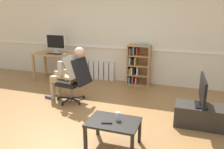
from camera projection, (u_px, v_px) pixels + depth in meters
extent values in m
plane|color=olive|center=(88.00, 125.00, 4.13)|extent=(18.00, 18.00, 0.00)
cube|color=beige|center=(129.00, 32.00, 6.16)|extent=(12.00, 0.10, 2.70)
cube|color=white|center=(128.00, 49.00, 6.22)|extent=(12.00, 0.03, 0.05)
cube|color=tan|center=(34.00, 68.00, 6.50)|extent=(0.06, 0.06, 0.72)
cube|color=tan|center=(72.00, 71.00, 6.13)|extent=(0.06, 0.06, 0.72)
cube|color=tan|center=(81.00, 66.00, 6.64)|extent=(0.06, 0.06, 0.72)
cube|color=tan|center=(45.00, 63.00, 7.00)|extent=(0.06, 0.06, 0.72)
cube|color=tan|center=(57.00, 54.00, 6.46)|extent=(1.26, 0.64, 0.04)
cube|color=silver|center=(56.00, 52.00, 6.53)|extent=(0.18, 0.14, 0.01)
cube|color=silver|center=(56.00, 50.00, 6.53)|extent=(0.04, 0.02, 0.10)
cube|color=silver|center=(56.00, 42.00, 6.46)|extent=(0.57, 0.02, 0.39)
cube|color=black|center=(55.00, 42.00, 6.45)|extent=(0.53, 0.00, 0.35)
cube|color=black|center=(54.00, 54.00, 6.33)|extent=(0.42, 0.12, 0.02)
cube|color=white|center=(65.00, 54.00, 6.25)|extent=(0.06, 0.10, 0.03)
cube|color=#AD7F4C|center=(128.00, 65.00, 6.16)|extent=(0.03, 0.28, 1.05)
cube|color=#AD7F4C|center=(149.00, 66.00, 5.99)|extent=(0.03, 0.28, 1.05)
cube|color=#AD7F4C|center=(140.00, 64.00, 6.20)|extent=(0.55, 0.02, 1.05)
cube|color=#AD7F4C|center=(138.00, 84.00, 6.22)|extent=(0.52, 0.28, 0.03)
cube|color=#AD7F4C|center=(138.00, 75.00, 6.14)|extent=(0.52, 0.28, 0.03)
cube|color=#AD7F4C|center=(139.00, 65.00, 6.07)|extent=(0.52, 0.28, 0.03)
cube|color=#AD7F4C|center=(139.00, 56.00, 6.00)|extent=(0.52, 0.28, 0.03)
cube|color=#AD7F4C|center=(139.00, 46.00, 5.93)|extent=(0.52, 0.28, 0.03)
cube|color=#6699A3|center=(130.00, 80.00, 6.24)|extent=(0.04, 0.19, 0.19)
cube|color=gold|center=(130.00, 71.00, 6.18)|extent=(0.03, 0.19, 0.15)
cube|color=beige|center=(130.00, 60.00, 6.11)|extent=(0.05, 0.19, 0.20)
cube|color=orange|center=(131.00, 51.00, 6.06)|extent=(0.03, 0.19, 0.17)
cube|color=black|center=(132.00, 80.00, 6.24)|extent=(0.03, 0.19, 0.16)
cube|color=white|center=(132.00, 70.00, 6.15)|extent=(0.04, 0.19, 0.19)
cube|color=black|center=(133.00, 61.00, 6.11)|extent=(0.04, 0.19, 0.15)
cube|color=black|center=(132.00, 51.00, 6.02)|extent=(0.05, 0.19, 0.19)
cube|color=red|center=(133.00, 79.00, 6.21)|extent=(0.04, 0.19, 0.23)
cube|color=black|center=(135.00, 70.00, 6.15)|extent=(0.03, 0.19, 0.22)
cube|color=#2D519E|center=(135.00, 61.00, 6.06)|extent=(0.04, 0.19, 0.18)
cube|color=#6699A3|center=(134.00, 50.00, 6.01)|extent=(0.03, 0.19, 0.22)
cube|color=beige|center=(136.00, 80.00, 6.21)|extent=(0.02, 0.19, 0.17)
cube|color=white|center=(138.00, 70.00, 6.13)|extent=(0.03, 0.19, 0.21)
cube|color=gold|center=(136.00, 61.00, 6.05)|extent=(0.03, 0.19, 0.22)
cube|color=red|center=(137.00, 51.00, 5.99)|extent=(0.03, 0.19, 0.18)
cube|color=#6699A3|center=(143.00, 45.00, 5.92)|extent=(0.16, 0.22, 0.02)
cube|color=white|center=(87.00, 69.00, 6.73)|extent=(0.12, 0.08, 0.52)
cube|color=white|center=(92.00, 70.00, 6.68)|extent=(0.12, 0.08, 0.52)
cube|color=white|center=(97.00, 70.00, 6.64)|extent=(0.12, 0.08, 0.52)
cube|color=white|center=(102.00, 71.00, 6.59)|extent=(0.12, 0.08, 0.52)
cube|color=white|center=(107.00, 71.00, 6.54)|extent=(0.12, 0.08, 0.52)
cube|color=white|center=(112.00, 71.00, 6.50)|extent=(0.12, 0.08, 0.52)
cube|color=black|center=(67.00, 100.00, 5.02)|extent=(0.08, 0.30, 0.02)
cylinder|color=black|center=(62.00, 105.00, 4.90)|extent=(0.03, 0.06, 0.06)
cube|color=black|center=(75.00, 100.00, 5.04)|extent=(0.28, 0.17, 0.02)
cylinder|color=black|center=(79.00, 104.00, 4.95)|extent=(0.06, 0.04, 0.06)
cube|color=black|center=(78.00, 97.00, 5.21)|extent=(0.24, 0.24, 0.02)
cylinder|color=black|center=(84.00, 97.00, 5.29)|extent=(0.05, 0.06, 0.06)
cube|color=black|center=(71.00, 96.00, 5.29)|extent=(0.17, 0.28, 0.02)
cylinder|color=black|center=(71.00, 95.00, 5.44)|extent=(0.05, 0.06, 0.06)
cube|color=black|center=(64.00, 98.00, 5.17)|extent=(0.30, 0.09, 0.02)
cylinder|color=black|center=(58.00, 99.00, 5.20)|extent=(0.06, 0.03, 0.06)
cylinder|color=gray|center=(71.00, 91.00, 5.10)|extent=(0.05, 0.05, 0.30)
cube|color=black|center=(70.00, 83.00, 5.05)|extent=(0.52, 0.52, 0.07)
cube|color=black|center=(82.00, 72.00, 4.82)|extent=(0.30, 0.47, 0.55)
cube|color=black|center=(78.00, 74.00, 5.22)|extent=(0.28, 0.08, 0.03)
cube|color=black|center=(63.00, 80.00, 4.78)|extent=(0.28, 0.08, 0.03)
cube|color=tan|center=(70.00, 79.00, 5.02)|extent=(0.31, 0.37, 0.14)
cube|color=#B2B2AD|center=(75.00, 66.00, 4.88)|extent=(0.42, 0.39, 0.52)
sphere|color=#D6A884|center=(79.00, 52.00, 4.73)|extent=(0.20, 0.20, 0.20)
cube|color=white|center=(59.00, 72.00, 5.11)|extent=(0.15, 0.06, 0.02)
cube|color=tan|center=(65.00, 77.00, 5.20)|extent=(0.43, 0.19, 0.13)
cylinder|color=tan|center=(58.00, 87.00, 5.37)|extent=(0.10, 0.10, 0.46)
cube|color=#4C4C51|center=(56.00, 94.00, 5.47)|extent=(0.23, 0.12, 0.06)
cube|color=tan|center=(59.00, 80.00, 5.03)|extent=(0.43, 0.19, 0.13)
cylinder|color=tan|center=(53.00, 90.00, 5.20)|extent=(0.10, 0.10, 0.46)
cube|color=#4C4C51|center=(50.00, 97.00, 5.30)|extent=(0.23, 0.12, 0.06)
cube|color=#B2B2AD|center=(70.00, 64.00, 5.12)|extent=(0.11, 0.09, 0.26)
cube|color=#D6A884|center=(65.00, 71.00, 5.15)|extent=(0.25, 0.10, 0.07)
cube|color=#B2B2AD|center=(61.00, 67.00, 4.85)|extent=(0.11, 0.09, 0.26)
cube|color=#D6A884|center=(59.00, 73.00, 4.99)|extent=(0.25, 0.10, 0.07)
cube|color=#2D2823|center=(200.00, 116.00, 4.06)|extent=(0.84, 0.44, 0.37)
cube|color=black|center=(201.00, 105.00, 4.00)|extent=(0.22, 0.33, 0.02)
cylinder|color=black|center=(201.00, 103.00, 3.99)|extent=(0.04, 0.04, 0.05)
cube|color=black|center=(203.00, 90.00, 3.92)|extent=(0.09, 0.77, 0.44)
cube|color=#9EBCF4|center=(204.00, 90.00, 3.92)|extent=(0.05, 0.72, 0.40)
cube|color=black|center=(85.00, 139.00, 3.35)|extent=(0.04, 0.04, 0.38)
cube|color=black|center=(132.00, 148.00, 3.14)|extent=(0.04, 0.04, 0.38)
cube|color=black|center=(140.00, 131.00, 3.56)|extent=(0.04, 0.04, 0.38)
cube|color=black|center=(98.00, 124.00, 3.77)|extent=(0.04, 0.04, 0.38)
cube|color=black|center=(113.00, 122.00, 3.40)|extent=(0.75, 0.52, 0.03)
cylinder|color=silver|center=(118.00, 116.00, 3.41)|extent=(0.07, 0.07, 0.12)
cube|color=black|center=(107.00, 123.00, 3.32)|extent=(0.15, 0.07, 0.02)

